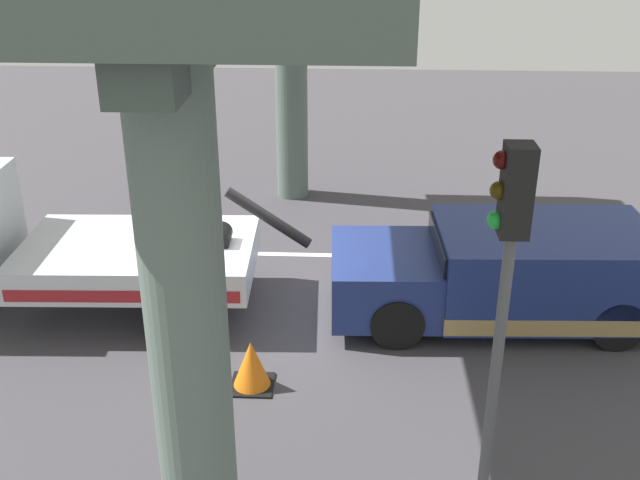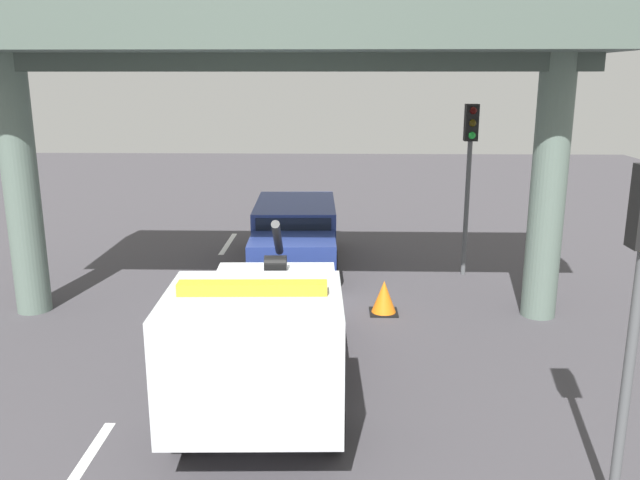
% 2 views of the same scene
% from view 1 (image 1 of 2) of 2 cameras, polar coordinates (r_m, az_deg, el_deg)
% --- Properties ---
extents(ground_plane, '(60.00, 40.00, 0.10)m').
position_cam_1_polar(ground_plane, '(12.92, -4.22, -5.51)').
color(ground_plane, '#423F44').
extents(lane_stripe_west, '(2.60, 0.16, 0.01)m').
position_cam_1_polar(lane_stripe_west, '(15.44, 19.49, -1.47)').
color(lane_stripe_west, silver).
rests_on(lane_stripe_west, ground).
extents(lane_stripe_mid, '(2.60, 0.16, 0.01)m').
position_cam_1_polar(lane_stripe_mid, '(14.84, -3.26, -1.07)').
color(lane_stripe_mid, silver).
rests_on(lane_stripe_mid, ground).
extents(tow_truck_white, '(7.29, 2.59, 2.46)m').
position_cam_1_polar(tow_truck_white, '(13.41, -21.71, -0.14)').
color(tow_truck_white, silver).
rests_on(tow_truck_white, ground).
extents(towed_van_green, '(5.27, 2.36, 1.58)m').
position_cam_1_polar(towed_van_green, '(12.70, 14.00, -2.54)').
color(towed_van_green, navy).
rests_on(towed_van_green, ground).
extents(traffic_light_near, '(0.39, 0.32, 4.36)m').
position_cam_1_polar(traffic_light_near, '(7.54, 13.97, -1.57)').
color(traffic_light_near, '#515456').
rests_on(traffic_light_near, ground).
extents(traffic_cone_orange, '(0.61, 0.61, 0.73)m').
position_cam_1_polar(traffic_cone_orange, '(10.86, -5.24, -9.45)').
color(traffic_cone_orange, orange).
rests_on(traffic_cone_orange, ground).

